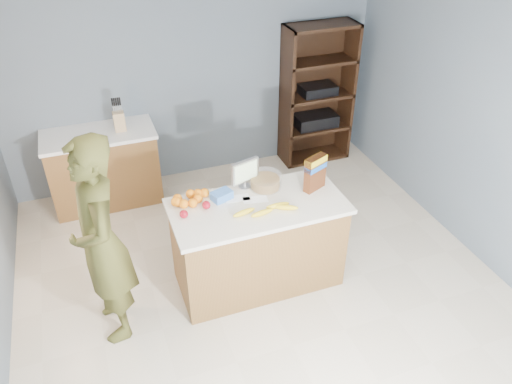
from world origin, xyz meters
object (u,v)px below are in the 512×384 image
object	(u,v)px
counter_peninsula	(258,246)
person	(101,243)
cereal_box	(315,171)
shelving_unit	(315,96)
tv	(245,172)

from	to	relation	value
counter_peninsula	person	size ratio (longest dim) A/B	0.84
counter_peninsula	cereal_box	xyz separation A→B (m)	(0.57, 0.06, 0.68)
shelving_unit	cereal_box	bearing A→B (deg)	-116.13
counter_peninsula	shelving_unit	bearing A→B (deg)	52.89
counter_peninsula	tv	world-z (taller)	tv
shelving_unit	tv	bearing A→B (deg)	-131.85
tv	counter_peninsula	bearing A→B (deg)	-87.16
counter_peninsula	cereal_box	world-z (taller)	cereal_box
shelving_unit	tv	xyz separation A→B (m)	(-1.56, -1.75, 0.19)
tv	cereal_box	size ratio (longest dim) A/B	0.84
counter_peninsula	tv	bearing A→B (deg)	92.84
counter_peninsula	cereal_box	bearing A→B (deg)	5.85
person	tv	world-z (taller)	person
cereal_box	counter_peninsula	bearing A→B (deg)	-174.15
shelving_unit	cereal_box	distance (m)	2.23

